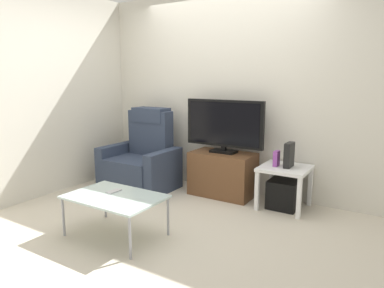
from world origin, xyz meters
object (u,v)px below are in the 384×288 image
at_px(book_upright, 276,159).
at_px(cell_phone, 114,191).
at_px(tv_stand, 223,174).
at_px(game_console, 289,155).
at_px(recliner_armchair, 142,160).
at_px(television, 224,125).
at_px(side_table, 285,174).
at_px(subwoofer_box, 284,194).
at_px(coffee_table, 115,198).

distance_m(book_upright, cell_phone, 1.86).
xyz_separation_m(tv_stand, game_console, (0.85, -0.02, 0.35)).
distance_m(recliner_armchair, cell_phone, 1.44).
distance_m(television, book_upright, 0.79).
bearing_deg(side_table, book_upright, -168.69).
bearing_deg(side_table, cell_phone, -129.48).
height_order(tv_stand, game_console, game_console).
bearing_deg(book_upright, subwoofer_box, 11.31).
relative_size(tv_stand, recliner_armchair, 0.74).
bearing_deg(side_table, game_console, 15.95).
distance_m(book_upright, coffee_table, 1.88).
height_order(recliner_armchair, side_table, recliner_armchair).
height_order(television, coffee_table, television).
xyz_separation_m(tv_stand, subwoofer_box, (0.81, -0.03, -0.11)).
bearing_deg(television, book_upright, -5.53).
xyz_separation_m(recliner_armchair, cell_phone, (0.70, -1.26, 0.03)).
distance_m(television, game_console, 0.89).
bearing_deg(television, tv_stand, -90.00).
bearing_deg(game_console, tv_stand, 178.63).
bearing_deg(television, coffee_table, -101.26).
height_order(tv_stand, book_upright, book_upright).
height_order(tv_stand, coffee_table, tv_stand).
bearing_deg(subwoofer_box, cell_phone, -129.48).
bearing_deg(television, game_console, -2.64).
xyz_separation_m(game_console, cell_phone, (-1.26, -1.50, -0.23)).
bearing_deg(game_console, coffee_table, -126.55).
bearing_deg(recliner_armchair, cell_phone, -52.45).
xyz_separation_m(book_upright, coffee_table, (-1.04, -1.55, -0.21)).
relative_size(tv_stand, coffee_table, 0.89).
xyz_separation_m(recliner_armchair, book_upright, (1.83, 0.21, 0.21)).
bearing_deg(tv_stand, cell_phone, -105.23).
relative_size(coffee_table, cell_phone, 6.00).
bearing_deg(side_table, subwoofer_box, 63.43).
bearing_deg(coffee_table, recliner_armchair, 120.52).
bearing_deg(cell_phone, coffee_table, -37.18).
distance_m(tv_stand, side_table, 0.83).
distance_m(television, recliner_armchair, 1.27).
bearing_deg(tv_stand, book_upright, -4.03).
bearing_deg(television, cell_phone, -105.05).
distance_m(recliner_armchair, coffee_table, 1.55).
bearing_deg(subwoofer_box, side_table, -116.57).
xyz_separation_m(game_console, coffee_table, (-1.17, -1.58, -0.26)).
bearing_deg(book_upright, recliner_armchair, -173.36).
height_order(television, recliner_armchair, television).
bearing_deg(book_upright, tv_stand, 175.97).
relative_size(side_table, cell_phone, 3.60).
distance_m(tv_stand, recliner_armchair, 1.15).
bearing_deg(coffee_table, tv_stand, 78.61).
xyz_separation_m(tv_stand, television, (0.00, 0.02, 0.63)).
height_order(recliner_armchair, coffee_table, recliner_armchair).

